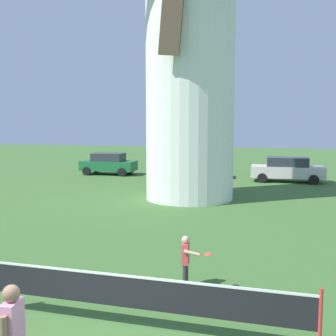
% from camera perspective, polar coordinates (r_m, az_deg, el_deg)
% --- Properties ---
extents(windmill, '(8.88, 4.93, 15.32)m').
position_cam_1_polar(windmill, '(19.70, 3.17, 16.88)').
color(windmill, white).
rests_on(windmill, ground_plane).
extents(tennis_net, '(6.01, 0.06, 1.10)m').
position_cam_1_polar(tennis_net, '(7.25, -4.38, -17.34)').
color(tennis_net, red).
rests_on(tennis_net, ground_plane).
extents(player_near, '(0.85, 0.50, 1.51)m').
position_cam_1_polar(player_near, '(6.04, -21.43, -21.08)').
color(player_near, '#333338').
rests_on(player_near, ground_plane).
extents(player_far, '(0.71, 0.44, 1.16)m').
position_cam_1_polar(player_far, '(9.03, 2.68, -12.72)').
color(player_far, '#333338').
rests_on(player_far, ground_plane).
extents(parked_car_green, '(3.99, 1.98, 1.56)m').
position_cam_1_polar(parked_car_green, '(29.39, -8.48, 0.65)').
color(parked_car_green, '#1E6638').
rests_on(parked_car_green, ground_plane).
extents(parked_car_red, '(4.58, 2.26, 1.56)m').
position_cam_1_polar(parked_car_red, '(27.52, 3.61, 0.34)').
color(parked_car_red, red).
rests_on(parked_car_red, ground_plane).
extents(parked_car_cream, '(4.49, 1.93, 1.56)m').
position_cam_1_polar(parked_car_cream, '(26.36, 16.65, -0.16)').
color(parked_car_cream, silver).
rests_on(parked_car_cream, ground_plane).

